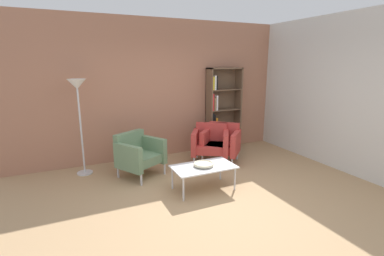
# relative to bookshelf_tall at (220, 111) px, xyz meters

# --- Properties ---
(ground_plane) EXTENTS (8.32, 8.32, 0.00)m
(ground_plane) POSITION_rel_bookshelf_tall_xyz_m (-1.39, -2.25, -0.93)
(ground_plane) COLOR tan
(brick_back_panel) EXTENTS (6.40, 0.12, 2.90)m
(brick_back_panel) POSITION_rel_bookshelf_tall_xyz_m (-1.39, 0.21, 0.52)
(brick_back_panel) COLOR #A87056
(brick_back_panel) RESTS_ON ground_plane
(plaster_right_partition) EXTENTS (0.12, 5.20, 2.90)m
(plaster_right_partition) POSITION_rel_bookshelf_tall_xyz_m (1.47, -1.65, 0.52)
(plaster_right_partition) COLOR silver
(plaster_right_partition) RESTS_ON ground_plane
(bookshelf_tall) EXTENTS (0.80, 0.30, 1.90)m
(bookshelf_tall) POSITION_rel_bookshelf_tall_xyz_m (0.00, 0.00, 0.00)
(bookshelf_tall) COLOR brown
(bookshelf_tall) RESTS_ON ground_plane
(coffee_table_low) EXTENTS (1.00, 0.56, 0.40)m
(coffee_table_low) POSITION_rel_bookshelf_tall_xyz_m (-1.33, -1.79, -0.56)
(coffee_table_low) COLOR silver
(coffee_table_low) RESTS_ON ground_plane
(decorative_bowl) EXTENTS (0.32, 0.32, 0.05)m
(decorative_bowl) POSITION_rel_bookshelf_tall_xyz_m (-1.33, -1.79, -0.49)
(decorative_bowl) COLOR beige
(decorative_bowl) RESTS_ON coffee_table_low
(armchair_spare_guest) EXTENTS (0.94, 0.92, 0.78)m
(armchair_spare_guest) POSITION_rel_bookshelf_tall_xyz_m (-0.61, -0.68, -0.51)
(armchair_spare_guest) COLOR #B73833
(armchair_spare_guest) RESTS_ON ground_plane
(armchair_by_bookshelf) EXTENTS (0.93, 0.91, 0.78)m
(armchair_by_bookshelf) POSITION_rel_bookshelf_tall_xyz_m (-2.13, -0.76, -0.51)
(armchair_by_bookshelf) COLOR slate
(armchair_by_bookshelf) RESTS_ON ground_plane
(armchair_corner_red) EXTENTS (0.95, 0.95, 0.78)m
(armchair_corner_red) POSITION_rel_bookshelf_tall_xyz_m (-0.39, -0.74, -0.51)
(armchair_corner_red) COLOR #B73833
(armchair_corner_red) RESTS_ON ground_plane
(floor_lamp_torchiere) EXTENTS (0.32, 0.32, 1.74)m
(floor_lamp_torchiere) POSITION_rel_bookshelf_tall_xyz_m (-3.04, -0.26, 0.52)
(floor_lamp_torchiere) COLOR silver
(floor_lamp_torchiere) RESTS_ON ground_plane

